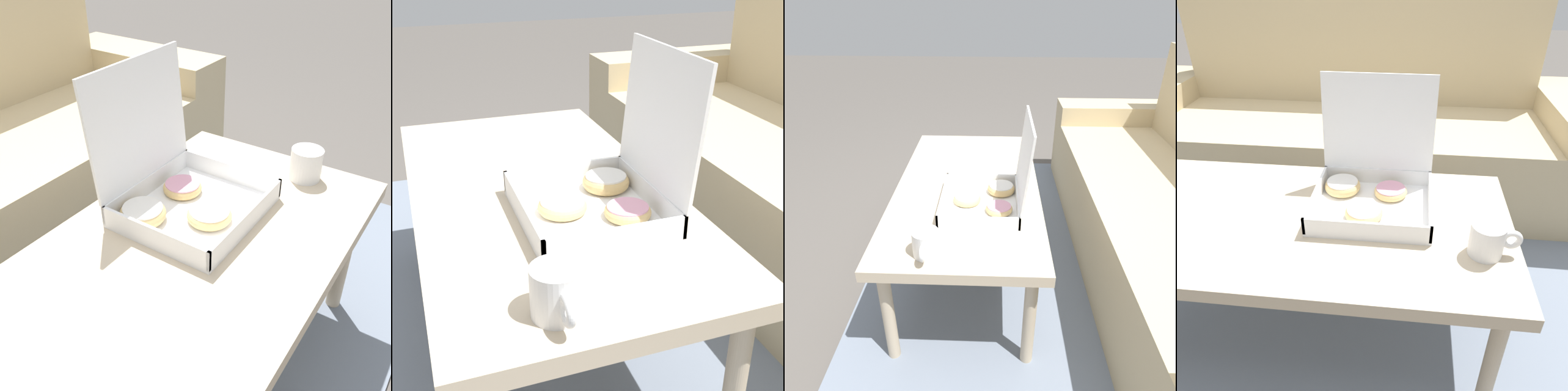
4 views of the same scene
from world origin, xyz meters
TOP-DOWN VIEW (x-y plane):
  - ground_plane at (0.00, 0.00)m, footprint 12.00×12.00m
  - area_rug at (0.00, 0.30)m, footprint 2.41×1.92m
  - couch at (0.00, 0.79)m, footprint 2.29×0.77m
  - coffee_table at (0.00, -0.19)m, footprint 1.18×0.61m
  - pastry_box at (0.17, -0.08)m, footprint 0.35×0.33m
  - coffee_mug at (0.50, -0.29)m, footprint 0.13×0.09m

SIDE VIEW (x-z plane):
  - ground_plane at x=0.00m, z-range 0.00..0.00m
  - area_rug at x=0.00m, z-range 0.00..0.01m
  - couch at x=0.00m, z-range -0.15..0.77m
  - coffee_table at x=0.00m, z-range 0.18..0.64m
  - coffee_mug at x=0.50m, z-range 0.45..0.54m
  - pastry_box at x=0.17m, z-range 0.34..0.69m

